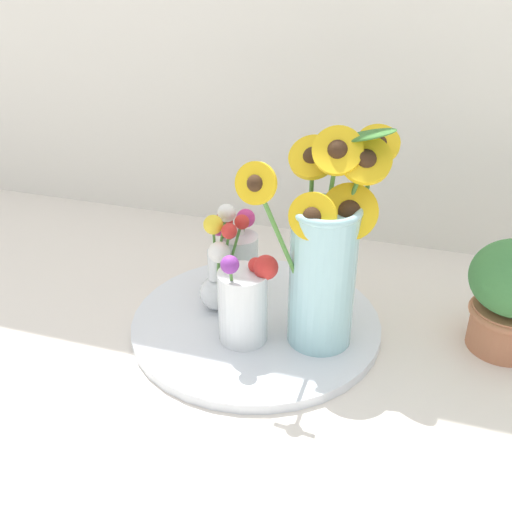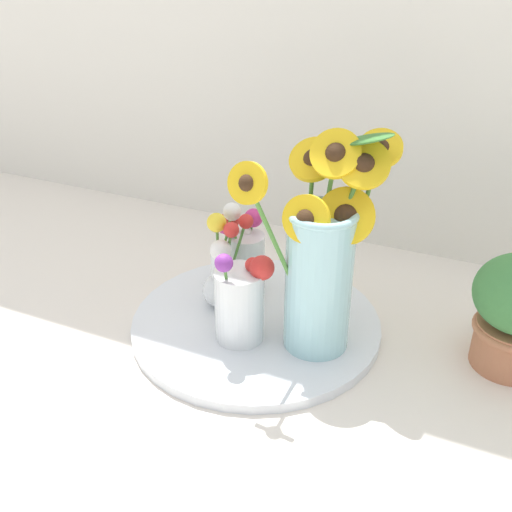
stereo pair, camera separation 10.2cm
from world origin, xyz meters
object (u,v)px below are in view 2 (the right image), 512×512
(vase_small_center, at_px, (241,301))
(vase_bulb_right, at_px, (222,266))
(serving_tray, at_px, (256,323))
(vase_small_back, at_px, (244,253))
(mason_jar_sunflowers, at_px, (322,260))

(vase_small_center, bearing_deg, vase_bulb_right, 133.77)
(vase_small_center, relative_size, vase_bulb_right, 0.93)
(serving_tray, height_order, vase_small_back, vase_small_back)
(mason_jar_sunflowers, bearing_deg, serving_tray, 172.50)
(vase_small_center, xyz_separation_m, vase_small_back, (-0.06, 0.15, 0.00))
(serving_tray, xyz_separation_m, mason_jar_sunflowers, (0.12, -0.02, 0.17))
(mason_jar_sunflowers, height_order, vase_bulb_right, mason_jar_sunflowers)
(serving_tray, distance_m, vase_bulb_right, 0.12)
(vase_small_center, height_order, vase_small_back, vase_small_center)
(vase_small_back, bearing_deg, vase_bulb_right, -97.57)
(vase_small_center, relative_size, vase_small_back, 1.06)
(vase_bulb_right, xyz_separation_m, vase_small_back, (0.01, 0.07, -0.01))
(serving_tray, height_order, vase_small_center, vase_small_center)
(serving_tray, xyz_separation_m, vase_small_center, (-0.00, -0.06, 0.08))
(mason_jar_sunflowers, xyz_separation_m, vase_small_center, (-0.12, -0.04, -0.09))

